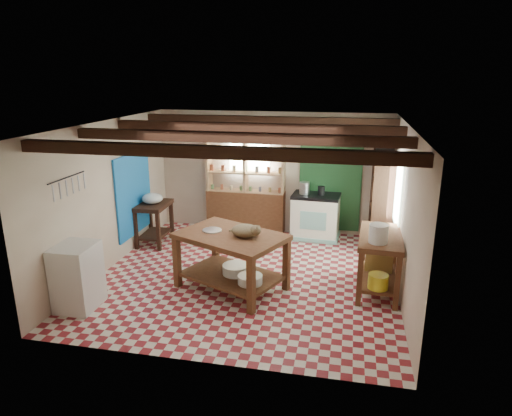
% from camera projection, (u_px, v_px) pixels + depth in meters
% --- Properties ---
extents(floor, '(5.00, 5.00, 0.02)m').
position_uv_depth(floor, '(247.00, 276.00, 7.90)').
color(floor, maroon).
rests_on(floor, ground).
extents(ceiling, '(5.00, 5.00, 0.02)m').
position_uv_depth(ceiling, '(246.00, 124.00, 7.15)').
color(ceiling, '#4D4D52').
rests_on(ceiling, wall_back).
extents(wall_back, '(5.00, 0.04, 2.60)m').
position_uv_depth(wall_back, '(272.00, 172.00, 9.87)').
color(wall_back, beige).
rests_on(wall_back, floor).
extents(wall_front, '(5.00, 0.04, 2.60)m').
position_uv_depth(wall_front, '(198.00, 264.00, 5.18)').
color(wall_front, beige).
rests_on(wall_front, floor).
extents(wall_left, '(0.04, 5.00, 2.60)m').
position_uv_depth(wall_left, '(108.00, 196.00, 8.01)').
color(wall_left, beige).
rests_on(wall_left, floor).
extents(wall_right, '(0.04, 5.00, 2.60)m').
position_uv_depth(wall_right, '(404.00, 213.00, 7.04)').
color(wall_right, beige).
rests_on(wall_right, floor).
extents(ceiling_beams, '(5.00, 3.80, 0.15)m').
position_uv_depth(ceiling_beams, '(246.00, 132.00, 7.19)').
color(ceiling_beams, '#331B11').
rests_on(ceiling_beams, ceiling).
extents(blue_wall_patch, '(0.04, 1.40, 1.60)m').
position_uv_depth(blue_wall_patch, '(134.00, 194.00, 8.91)').
color(blue_wall_patch, blue).
rests_on(blue_wall_patch, wall_left).
extents(green_wall_patch, '(1.30, 0.04, 2.30)m').
position_uv_depth(green_wall_patch, '(330.00, 178.00, 9.61)').
color(green_wall_patch, '#1D4824').
rests_on(green_wall_patch, wall_back).
extents(window_back, '(0.90, 0.02, 0.80)m').
position_uv_depth(window_back, '(250.00, 154.00, 9.83)').
color(window_back, '#B3C9B2').
rests_on(window_back, wall_back).
extents(window_right, '(0.02, 1.30, 1.20)m').
position_uv_depth(window_right, '(398.00, 191.00, 7.95)').
color(window_right, '#B3C9B2').
rests_on(window_right, wall_right).
extents(utensil_rail, '(0.06, 0.90, 0.28)m').
position_uv_depth(utensil_rail, '(68.00, 185.00, 6.74)').
color(utensil_rail, black).
rests_on(utensil_rail, wall_left).
extents(pot_rack, '(0.86, 0.12, 0.36)m').
position_uv_depth(pot_rack, '(332.00, 136.00, 8.95)').
color(pot_rack, black).
rests_on(pot_rack, ceiling).
extents(shelving_unit, '(1.70, 0.34, 2.20)m').
position_uv_depth(shelving_unit, '(246.00, 182.00, 9.86)').
color(shelving_unit, tan).
rests_on(shelving_unit, floor).
extents(tall_rack, '(0.40, 0.86, 2.00)m').
position_uv_depth(tall_rack, '(382.00, 200.00, 8.86)').
color(tall_rack, '#331B11').
rests_on(tall_rack, floor).
extents(work_table, '(1.94, 1.67, 0.93)m').
position_uv_depth(work_table, '(231.00, 261.00, 7.33)').
color(work_table, brown).
rests_on(work_table, floor).
extents(stove, '(1.02, 0.72, 0.95)m').
position_uv_depth(stove, '(315.00, 216.00, 9.59)').
color(stove, white).
rests_on(stove, floor).
extents(prep_table, '(0.60, 0.86, 0.86)m').
position_uv_depth(prep_table, '(154.00, 224.00, 9.28)').
color(prep_table, '#331B11').
rests_on(prep_table, floor).
extents(white_cabinet, '(0.56, 0.67, 0.98)m').
position_uv_depth(white_cabinet, '(77.00, 277.00, 6.74)').
color(white_cabinet, silver).
rests_on(white_cabinet, floor).
extents(right_counter, '(0.74, 1.35, 0.94)m').
position_uv_depth(right_counter, '(379.00, 263.00, 7.26)').
color(right_counter, brown).
rests_on(right_counter, floor).
extents(cat, '(0.51, 0.43, 0.20)m').
position_uv_depth(cat, '(245.00, 231.00, 7.07)').
color(cat, olive).
rests_on(cat, work_table).
extents(steel_tray, '(0.42, 0.42, 0.02)m').
position_uv_depth(steel_tray, '(212.00, 230.00, 7.36)').
color(steel_tray, '#B5B5BD').
rests_on(steel_tray, work_table).
extents(basin_large, '(0.57, 0.57, 0.15)m').
position_uv_depth(basin_large, '(236.00, 269.00, 7.39)').
color(basin_large, silver).
rests_on(basin_large, work_table).
extents(basin_small, '(0.51, 0.51, 0.13)m').
position_uv_depth(basin_small, '(250.00, 279.00, 7.05)').
color(basin_small, silver).
rests_on(basin_small, work_table).
extents(kettle_left, '(0.23, 0.23, 0.25)m').
position_uv_depth(kettle_left, '(304.00, 188.00, 9.48)').
color(kettle_left, '#B5B5BD').
rests_on(kettle_left, stove).
extents(kettle_right, '(0.15, 0.15, 0.18)m').
position_uv_depth(kettle_right, '(321.00, 191.00, 9.40)').
color(kettle_right, black).
rests_on(kettle_right, stove).
extents(enamel_bowl, '(0.43, 0.43, 0.21)m').
position_uv_depth(enamel_bowl, '(152.00, 198.00, 9.13)').
color(enamel_bowl, silver).
rests_on(enamel_bowl, prep_table).
extents(white_bucket, '(0.30, 0.30, 0.28)m').
position_uv_depth(white_bucket, '(378.00, 234.00, 6.77)').
color(white_bucket, silver).
rests_on(white_bucket, right_counter).
extents(wicker_basket, '(0.46, 0.38, 0.31)m').
position_uv_depth(wicker_basket, '(379.00, 260.00, 7.55)').
color(wicker_basket, olive).
rests_on(wicker_basket, right_counter).
extents(yellow_tub, '(0.32, 0.32, 0.22)m').
position_uv_depth(yellow_tub, '(378.00, 281.00, 6.87)').
color(yellow_tub, gold).
rests_on(yellow_tub, right_counter).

